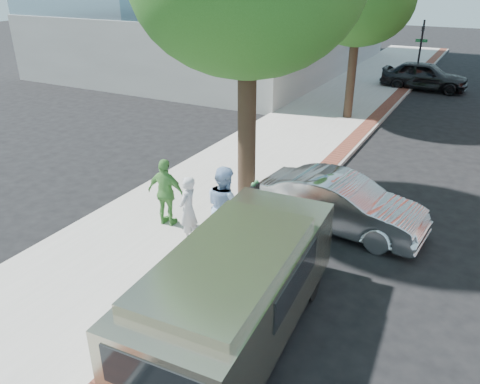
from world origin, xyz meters
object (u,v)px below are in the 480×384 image
Objects in this scene: person_gray at (188,210)px; person_green at (166,193)px; parking_meter at (255,196)px; sedan_silver at (340,204)px; bg_car at (424,76)px; van at (241,283)px; person_officer at (225,206)px.

person_green reaches higher than person_gray.
parking_meter is 0.80× the size of person_green.
bg_car reaches higher than sedan_silver.
van reaches higher than person_green.
sedan_silver is (3.07, 2.67, -0.28)m from person_gray.
sedan_silver is at bearing 81.52° from van.
parking_meter is 1.71m from person_gray.
van reaches higher than person_gray.
person_gray is at bearing 137.68° from van.
person_officer is 0.46× the size of sedan_silver.
bg_car is (1.03, 20.24, -0.37)m from parking_meter.
person_green is at bearing 171.03° from bg_car.
person_officer is at bearing 103.67° from person_gray.
bg_car is 23.49m from van.
person_gray reaches higher than sedan_silver.
bg_car is (2.32, 21.35, -0.19)m from person_gray.
parking_meter is at bearing 177.08° from bg_car.
parking_meter reaches higher than sedan_silver.
sedan_silver is 0.80× the size of van.
sedan_silver is at bearing 124.49° from person_gray.
person_gray is 1.07m from person_green.
bg_car is 0.87× the size of van.
van reaches higher than bg_car.
bg_car is at bearing -63.72° from person_officer.
parking_meter is 0.33× the size of sedan_silver.
person_gray is 0.84× the size of person_officer.
person_green reaches higher than bg_car.
bg_car is at bearing 7.80° from sedan_silver.
person_officer is 1.85m from person_green.
person_green is 0.33× the size of van.
sedan_silver is (4.04, 2.23, -0.34)m from person_green.
person_officer is 0.37× the size of van.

